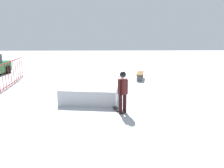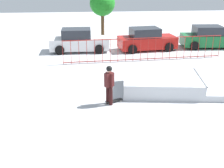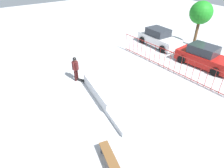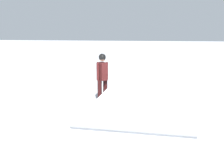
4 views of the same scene
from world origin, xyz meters
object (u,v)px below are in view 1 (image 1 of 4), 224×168
at_px(skater, 123,89).
at_px(skateboard, 118,110).
at_px(skate_ramp, 95,88).
at_px(park_bench, 140,75).

relative_size(skater, skateboard, 2.12).
relative_size(skate_ramp, park_bench, 3.46).
xyz_separation_m(skater, park_bench, (6.81, -1.70, -0.65)).
distance_m(skate_ramp, skateboard, 3.07).
bearing_deg(skater, park_bench, -48.63).
distance_m(skater, skateboard, 0.97).
xyz_separation_m(skateboard, park_bench, (6.59, -1.86, 0.28)).
distance_m(skater, park_bench, 7.05).
bearing_deg(park_bench, skate_ramp, 141.67).
height_order(skateboard, park_bench, park_bench).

